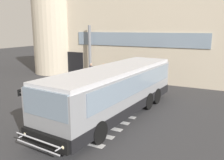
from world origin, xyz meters
TOP-DOWN VIEW (x-y plane):
  - ground_plane at (0.00, 0.00)m, footprint 80.00×90.00m
  - bay_paint_stripes at (2.00, -4.20)m, footprint 4.40×3.96m
  - terminal_building at (-0.68, 11.56)m, footprint 19.97×13.80m
  - entry_support_column at (-3.50, 5.40)m, footprint 0.28×0.28m
  - bus_main_foreground at (2.96, -2.46)m, footprint 3.93×10.83m
  - passenger_near_column at (-2.70, 4.27)m, footprint 0.55×0.35m
  - passenger_by_doorway at (-1.64, 4.75)m, footprint 0.58×0.42m
  - safety_bollard_yellow at (-1.70, 3.60)m, footprint 0.18×0.18m

SIDE VIEW (x-z plane):
  - ground_plane at x=0.00m, z-range -0.02..0.00m
  - bay_paint_stripes at x=2.00m, z-range 0.00..0.01m
  - safety_bollard_yellow at x=-1.70m, z-range 0.00..0.90m
  - passenger_near_column at x=-2.70m, z-range 0.09..1.77m
  - passenger_by_doorway at x=-1.64m, z-range 0.13..1.80m
  - bus_main_foreground at x=2.96m, z-range -0.02..2.68m
  - entry_support_column at x=-3.50m, z-range 0.00..5.04m
  - terminal_building at x=-0.68m, z-range -0.01..8.78m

